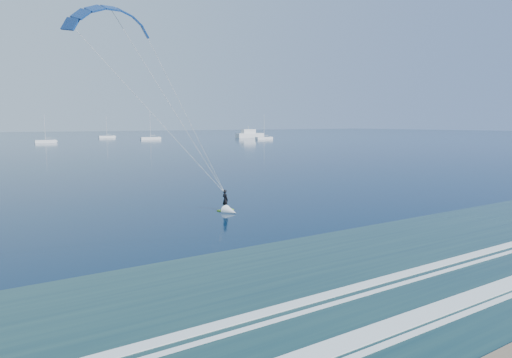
{
  "coord_description": "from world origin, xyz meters",
  "views": [
    {
      "loc": [
        -17.99,
        -6.34,
        8.36
      ],
      "look_at": [
        3.0,
        25.58,
        3.62
      ],
      "focal_mm": 32.0,
      "sensor_mm": 36.0,
      "label": 1
    }
  ],
  "objects_px": {
    "sailboat_5": "(150,138)",
    "sailboat_6": "(264,138)",
    "sailboat_4": "(107,137)",
    "motor_yacht": "(250,134)",
    "sailboat_3": "(46,141)",
    "kitesurfer_rig": "(173,110)"
  },
  "relations": [
    {
      "from": "sailboat_5",
      "to": "sailboat_3",
      "type": "bearing_deg",
      "value": -165.95
    },
    {
      "from": "sailboat_5",
      "to": "sailboat_6",
      "type": "xyz_separation_m",
      "value": [
        48.0,
        -29.35,
        -0.01
      ]
    },
    {
      "from": "sailboat_6",
      "to": "motor_yacht",
      "type": "bearing_deg",
      "value": 72.29
    },
    {
      "from": "sailboat_6",
      "to": "kitesurfer_rig",
      "type": "bearing_deg",
      "value": -126.62
    },
    {
      "from": "sailboat_4",
      "to": "sailboat_6",
      "type": "xyz_separation_m",
      "value": [
        59.77,
        -64.14,
        0.0
      ]
    },
    {
      "from": "sailboat_3",
      "to": "kitesurfer_rig",
      "type": "bearing_deg",
      "value": -95.25
    },
    {
      "from": "motor_yacht",
      "to": "sailboat_3",
      "type": "relative_size",
      "value": 1.44
    },
    {
      "from": "motor_yacht",
      "to": "sailboat_5",
      "type": "height_order",
      "value": "sailboat_5"
    },
    {
      "from": "motor_yacht",
      "to": "sailboat_6",
      "type": "distance_m",
      "value": 28.45
    },
    {
      "from": "kitesurfer_rig",
      "to": "sailboat_3",
      "type": "bearing_deg",
      "value": 84.75
    },
    {
      "from": "sailboat_3",
      "to": "sailboat_6",
      "type": "xyz_separation_m",
      "value": [
        97.64,
        -16.93,
        0.0
      ]
    },
    {
      "from": "motor_yacht",
      "to": "sailboat_5",
      "type": "xyz_separation_m",
      "value": [
        -56.65,
        2.27,
        -1.1
      ]
    },
    {
      "from": "kitesurfer_rig",
      "to": "sailboat_5",
      "type": "relative_size",
      "value": 1.33
    },
    {
      "from": "sailboat_3",
      "to": "sailboat_4",
      "type": "relative_size",
      "value": 0.97
    },
    {
      "from": "kitesurfer_rig",
      "to": "sailboat_4",
      "type": "height_order",
      "value": "kitesurfer_rig"
    },
    {
      "from": "sailboat_3",
      "to": "sailboat_6",
      "type": "distance_m",
      "value": 99.1
    },
    {
      "from": "motor_yacht",
      "to": "sailboat_3",
      "type": "height_order",
      "value": "sailboat_3"
    },
    {
      "from": "sailboat_4",
      "to": "sailboat_3",
      "type": "bearing_deg",
      "value": -128.73
    },
    {
      "from": "sailboat_4",
      "to": "sailboat_6",
      "type": "distance_m",
      "value": 87.68
    },
    {
      "from": "motor_yacht",
      "to": "sailboat_6",
      "type": "height_order",
      "value": "sailboat_6"
    },
    {
      "from": "sailboat_5",
      "to": "kitesurfer_rig",
      "type": "bearing_deg",
      "value": -109.75
    },
    {
      "from": "kitesurfer_rig",
      "to": "sailboat_6",
      "type": "bearing_deg",
      "value": 53.38
    }
  ]
}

